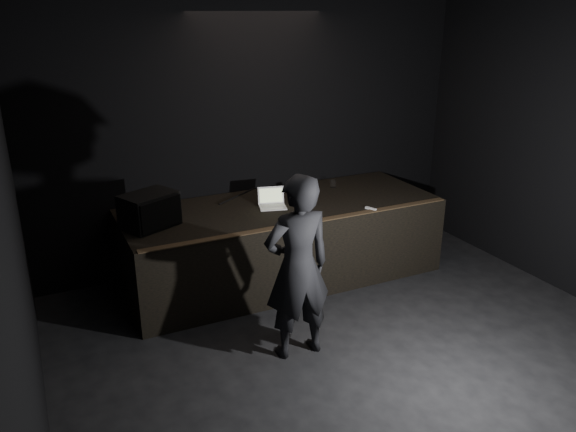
% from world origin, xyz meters
% --- Properties ---
extents(ground, '(7.00, 7.00, 0.00)m').
position_xyz_m(ground, '(0.00, 0.00, 0.00)').
color(ground, black).
rests_on(ground, ground).
extents(room_walls, '(6.10, 7.10, 3.52)m').
position_xyz_m(room_walls, '(0.00, 0.00, 2.02)').
color(room_walls, black).
rests_on(room_walls, ground).
extents(stage_riser, '(4.00, 1.50, 1.00)m').
position_xyz_m(stage_riser, '(0.00, 2.73, 0.50)').
color(stage_riser, black).
rests_on(stage_riser, ground).
extents(riser_lip, '(3.92, 0.10, 0.01)m').
position_xyz_m(riser_lip, '(0.00, 2.02, 1.01)').
color(riser_lip, brown).
rests_on(riser_lip, stage_riser).
extents(stage_monitor, '(0.71, 0.63, 0.39)m').
position_xyz_m(stage_monitor, '(-1.67, 2.68, 1.20)').
color(stage_monitor, black).
rests_on(stage_monitor, stage_riser).
extents(cable, '(0.79, 0.53, 0.02)m').
position_xyz_m(cable, '(-0.34, 3.31, 1.01)').
color(cable, black).
rests_on(cable, stage_riser).
extents(laptop, '(0.39, 0.37, 0.23)m').
position_xyz_m(laptop, '(-0.14, 2.73, 1.06)').
color(laptop, white).
rests_on(laptop, stage_riser).
extents(beer_can, '(0.07, 0.07, 0.18)m').
position_xyz_m(beer_can, '(0.34, 2.56, 1.09)').
color(beer_can, silver).
rests_on(beer_can, stage_riser).
extents(plastic_cup, '(0.08, 0.08, 0.10)m').
position_xyz_m(plastic_cup, '(0.95, 3.09, 1.05)').
color(plastic_cup, white).
rests_on(plastic_cup, stage_riser).
extents(wii_remote, '(0.09, 0.15, 0.03)m').
position_xyz_m(wii_remote, '(0.90, 2.08, 1.01)').
color(wii_remote, silver).
rests_on(wii_remote, stage_riser).
extents(person, '(0.70, 0.47, 1.91)m').
position_xyz_m(person, '(-0.61, 1.08, 0.95)').
color(person, black).
rests_on(person, ground).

